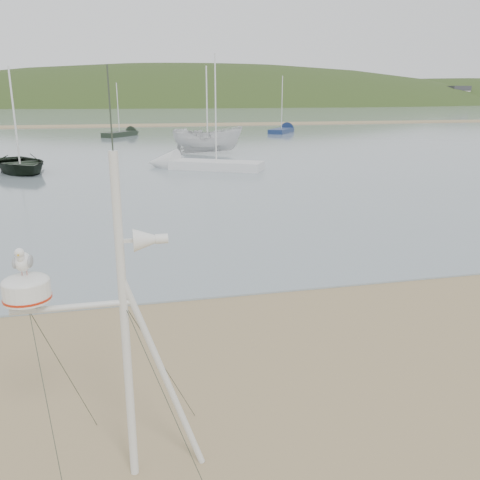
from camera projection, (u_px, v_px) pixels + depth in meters
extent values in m
plane|color=#8B7450|center=(55.00, 430.00, 6.82)|extent=(560.00, 560.00, 0.00)
cube|color=gray|center=(113.00, 112.00, 130.36)|extent=(560.00, 256.00, 0.04)
cube|color=#8B7450|center=(111.00, 126.00, 72.32)|extent=(560.00, 7.00, 0.07)
ellipsoid|color=#243515|center=(204.00, 152.00, 241.59)|extent=(400.00, 180.00, 80.00)
ellipsoid|color=#243515|center=(463.00, 133.00, 270.45)|extent=(300.00, 135.00, 56.00)
cube|color=silver|center=(10.00, 96.00, 181.27)|extent=(8.40, 6.30, 8.00)
cube|color=silver|center=(86.00, 96.00, 186.97)|extent=(8.40, 6.30, 8.00)
cube|color=silver|center=(157.00, 96.00, 192.66)|extent=(8.40, 6.30, 8.00)
cube|color=silver|center=(224.00, 96.00, 198.36)|extent=(8.40, 6.30, 8.00)
cube|color=silver|center=(287.00, 96.00, 204.06)|extent=(8.40, 6.30, 8.00)
cube|color=silver|center=(347.00, 95.00, 209.76)|extent=(8.40, 6.30, 8.00)
cube|color=silver|center=(404.00, 95.00, 215.45)|extent=(8.40, 6.30, 8.00)
cube|color=silver|center=(458.00, 95.00, 221.15)|extent=(8.40, 6.30, 8.00)
cylinder|color=silver|center=(125.00, 327.00, 5.53)|extent=(0.10, 0.10, 3.80)
cylinder|color=silver|center=(165.00, 376.00, 5.80)|extent=(0.88, 0.08, 2.50)
cylinder|color=silver|center=(72.00, 307.00, 5.33)|extent=(1.24, 0.07, 0.07)
cylinder|color=#2D382D|center=(110.00, 111.00, 4.90)|extent=(0.02, 0.02, 0.86)
cube|color=silver|center=(28.00, 304.00, 5.22)|extent=(0.15, 0.15, 0.09)
cylinder|color=white|center=(27.00, 291.00, 5.18)|extent=(0.48, 0.48, 0.21)
cylinder|color=red|center=(27.00, 297.00, 5.20)|extent=(0.48, 0.48, 0.02)
ellipsoid|color=white|center=(25.00, 281.00, 5.15)|extent=(0.48, 0.48, 0.13)
cone|color=white|center=(145.00, 240.00, 5.32)|extent=(0.25, 0.25, 0.25)
cylinder|color=white|center=(162.00, 239.00, 5.35)|extent=(0.13, 0.10, 0.10)
cube|color=silver|center=(128.00, 241.00, 5.28)|extent=(0.19, 0.04, 0.04)
cylinder|color=tan|center=(22.00, 272.00, 5.12)|extent=(0.01, 0.01, 0.07)
cylinder|color=tan|center=(27.00, 272.00, 5.13)|extent=(0.01, 0.01, 0.07)
ellipsoid|color=white|center=(23.00, 262.00, 5.09)|extent=(0.16, 0.26, 0.19)
ellipsoid|color=#919598|center=(15.00, 262.00, 5.07)|extent=(0.05, 0.21, 0.12)
ellipsoid|color=#919598|center=(30.00, 261.00, 5.10)|extent=(0.05, 0.21, 0.12)
cone|color=white|center=(25.00, 260.00, 5.22)|extent=(0.09, 0.08, 0.09)
ellipsoid|color=white|center=(20.00, 257.00, 4.98)|extent=(0.08, 0.08, 0.11)
sphere|color=white|center=(19.00, 253.00, 4.94)|extent=(0.09, 0.09, 0.09)
cone|color=gold|center=(18.00, 255.00, 4.90)|extent=(0.02, 0.05, 0.02)
imported|color=black|center=(16.00, 127.00, 28.30)|extent=(3.77, 2.50, 5.12)
imported|color=silver|center=(207.00, 118.00, 37.55)|extent=(2.54, 2.51, 5.29)
cube|color=navy|center=(281.00, 131.00, 59.16)|extent=(4.36, 5.36, 0.50)
cone|color=navy|center=(289.00, 129.00, 62.22)|extent=(2.45, 2.49, 1.70)
cylinder|color=silver|center=(282.00, 103.00, 58.28)|extent=(0.08, 0.08, 5.84)
cube|color=silver|center=(216.00, 165.00, 30.20)|extent=(5.65, 4.23, 0.50)
cone|color=silver|center=(162.00, 163.00, 31.14)|extent=(2.54, 2.48, 1.76)
cylinder|color=silver|center=(216.00, 109.00, 29.29)|extent=(0.08, 0.08, 6.04)
cube|color=black|center=(120.00, 134.00, 54.07)|extent=(3.84, 4.53, 0.50)
cone|color=black|center=(135.00, 132.00, 56.64)|extent=(2.11, 2.14, 1.45)
cylinder|color=silver|center=(118.00, 107.00, 53.31)|extent=(0.08, 0.08, 4.99)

